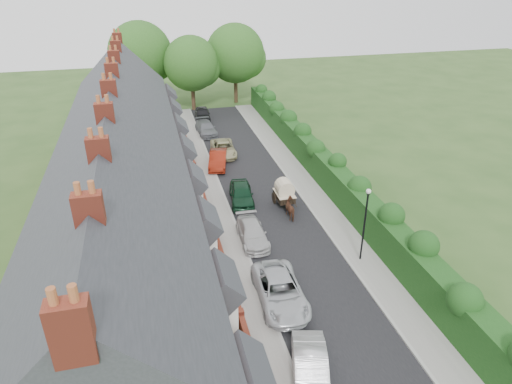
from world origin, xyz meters
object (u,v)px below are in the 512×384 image
car_red (218,159)px  car_grey (206,128)px  lamppost (365,216)px  car_beige (223,149)px  horse_cart (284,191)px  horse (292,209)px  car_silver_a (310,369)px  car_green (241,194)px  car_white (252,233)px  car_silver_b (280,291)px  car_black (202,114)px

car_red → car_grey: 9.24m
car_red → lamppost: bearing=-56.5°
lamppost → car_beige: lamppost is taller
car_beige → horse_cart: (2.76, -11.57, 0.62)m
lamppost → car_beige: size_ratio=1.08×
lamppost → horse: (-2.63, 6.34, -2.56)m
car_silver_a → car_green: bearing=102.8°
car_white → car_beige: 15.98m
lamppost → car_green: bearing=121.0°
horse → car_white: bearing=31.2°
car_silver_a → car_silver_b: bearing=102.6°
car_green → horse: 4.53m
lamppost → car_white: bearing=148.4°
car_white → car_green: car_green is taller
car_silver_a → car_red: size_ratio=1.00×
car_grey → car_black: size_ratio=1.05×
car_beige → car_grey: size_ratio=1.03×
horse → horse_cart: (0.00, 1.90, 0.54)m
horse → car_silver_a: bearing=72.2°
car_grey → horse: (3.56, -19.97, 0.06)m
car_silver_b → car_beige: bearing=90.0°
car_silver_a → horse_cart: horse_cart is taller
lamppost → car_green: lamppost is taller
car_grey → lamppost: bearing=-80.4°
car_silver_a → car_black: size_ratio=0.99×
car_beige → car_grey: 6.56m
horse_cart → car_red: bearing=113.1°
lamppost → car_silver_b: bearing=-157.2°
car_silver_b → car_beige: 22.41m
car_silver_a → horse: horse is taller
lamppost → car_silver_a: size_ratio=1.17×
car_silver_a → car_white: (0.15, 12.05, -0.09)m
car_silver_b → car_black: bearing=91.6°
car_red → horse_cart: (3.77, -8.83, 0.56)m
horse → car_black: bearing=-85.8°
car_green → lamppost: bearing=-52.1°
car_beige → horse: size_ratio=2.73×
car_black → horse: (3.28, -25.02, -0.02)m
car_silver_b → car_grey: (-0.01, 28.91, -0.08)m
car_black → horse_cart: size_ratio=1.43×
car_beige → horse: bearing=-76.2°
car_silver_a → car_red: 25.27m
horse_cart → car_grey: bearing=101.1°
lamppost → car_white: 7.81m
car_silver_a → car_silver_b: size_ratio=0.81×
car_silver_a → car_beige: size_ratio=0.92×
car_green → car_beige: size_ratio=0.92×
lamppost → car_black: 32.01m
car_red → car_beige: (1.01, 2.73, -0.06)m
car_red → car_black: (0.49, 14.29, 0.03)m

